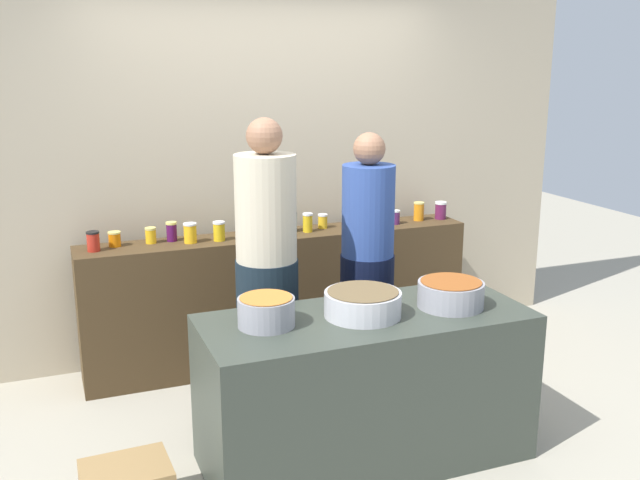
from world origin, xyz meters
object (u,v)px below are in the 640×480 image
preserve_jar_2 (151,235)px  preserve_jar_12 (441,210)px  preserve_jar_8 (308,222)px  cook_in_cap (367,279)px  cooking_pot_left (266,312)px  preserve_jar_0 (93,241)px  preserve_jar_6 (248,226)px  preserve_jar_3 (172,231)px  cooking_pot_right (451,294)px  preserve_jar_9 (323,221)px  cook_with_tongs (267,288)px  preserve_jar_1 (115,239)px  preserve_jar_10 (395,217)px  preserve_jar_7 (292,222)px  preserve_jar_5 (219,231)px  cooking_pot_center (363,304)px  preserve_jar_11 (419,211)px  preserve_jar_4 (190,233)px

preserve_jar_2 → preserve_jar_12: bearing=-1.4°
preserve_jar_8 → cook_in_cap: size_ratio=0.08×
cooking_pot_left → preserve_jar_2: bearing=103.5°
preserve_jar_0 → preserve_jar_6: preserve_jar_0 is taller
preserve_jar_3 → cooking_pot_right: (1.19, -1.51, -0.11)m
preserve_jar_9 → cook_with_tongs: bearing=-128.7°
preserve_jar_1 → cooking_pot_right: bearing=-44.0°
preserve_jar_10 → preserve_jar_7: bearing=176.2°
preserve_jar_6 → cook_with_tongs: bearing=-99.0°
preserve_jar_5 → cook_in_cap: size_ratio=0.08×
cook_with_tongs → cook_in_cap: cook_with_tongs is taller
preserve_jar_5 → cooking_pot_center: preserve_jar_5 is taller
preserve_jar_11 → cooking_pot_right: (-0.62, -1.46, -0.11)m
preserve_jar_10 → cooking_pot_right: 1.47m
preserve_jar_8 → cook_in_cap: cook_in_cap is taller
preserve_jar_2 → cooking_pot_left: bearing=-76.5°
preserve_jar_6 → preserve_jar_10: size_ratio=1.11×
preserve_jar_6 → preserve_jar_8: preserve_jar_8 is taller
cooking_pot_right → preserve_jar_9: bearing=95.2°
preserve_jar_2 → preserve_jar_11: preserve_jar_11 is taller
cook_with_tongs → preserve_jar_6: bearing=81.0°
preserve_jar_6 → preserve_jar_10: preserve_jar_6 is taller
preserve_jar_10 → cook_in_cap: size_ratio=0.06×
preserve_jar_1 → cooking_pot_right: preserve_jar_1 is taller
preserve_jar_4 → cooking_pot_right: (1.09, -1.42, -0.11)m
preserve_jar_5 → cooking_pot_left: 1.32m
preserve_jar_9 → preserve_jar_11: bearing=-2.0°
preserve_jar_4 → preserve_jar_7: preserve_jar_7 is taller
preserve_jar_12 → cooking_pot_left: 2.24m
preserve_jar_9 → preserve_jar_10: size_ratio=1.00×
preserve_jar_9 → preserve_jar_5: bearing=-173.7°
preserve_jar_3 → preserve_jar_5: bearing=-19.6°
preserve_jar_11 → cook_in_cap: bearing=-136.6°
preserve_jar_3 → preserve_jar_6: preserve_jar_3 is taller
cook_with_tongs → cooking_pot_center: bearing=-62.3°
preserve_jar_8 → preserve_jar_9: (0.14, 0.07, -0.02)m
preserve_jar_5 → preserve_jar_8: preserve_jar_8 is taller
preserve_jar_12 → cook_with_tongs: size_ratio=0.07×
preserve_jar_12 → preserve_jar_4: bearing=-179.1°
preserve_jar_2 → cook_in_cap: cook_in_cap is taller
preserve_jar_6 → cooking_pot_center: preserve_jar_6 is taller
preserve_jar_11 → preserve_jar_8: bearing=-177.4°
cooking_pot_left → cooking_pot_center: bearing=-5.1°
preserve_jar_0 → preserve_jar_12: bearing=0.4°
cooking_pot_left → cooking_pot_right: (0.99, -0.08, -0.00)m
preserve_jar_9 → cooking_pot_right: size_ratio=0.29×
preserve_jar_10 → cook_in_cap: 0.87m
preserve_jar_10 → cook_in_cap: (-0.53, -0.66, -0.21)m
preserve_jar_2 → cook_with_tongs: (0.52, -0.85, -0.16)m
preserve_jar_9 → preserve_jar_3: bearing=179.0°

